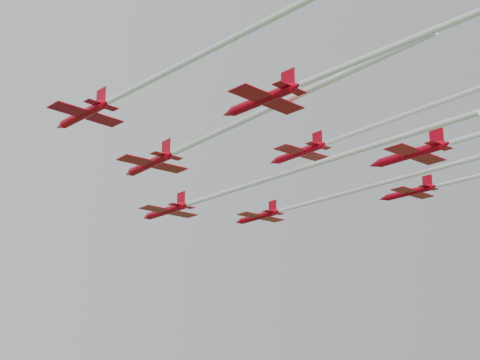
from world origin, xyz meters
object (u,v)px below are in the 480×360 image
jet_row2_left (198,142)px  jet_row4_left (378,53)px  jet_row3_left (197,57)px  jet_lead (225,192)px  jet_row2_right (345,193)px  jet_row3_right (459,180)px  jet_row3_mid (401,116)px  jet_row4_right (480,134)px

jet_row2_left → jet_row4_left: jet_row2_left is taller
jet_row3_left → jet_lead: bearing=43.3°
jet_row2_right → jet_row3_right: bearing=-23.4°
jet_row3_mid → jet_row4_right: size_ratio=1.25×
jet_row3_left → jet_row4_right: jet_row4_right is taller
jet_lead → jet_row2_left: (-11.53, -12.36, 1.70)m
jet_row3_right → jet_row4_left: 47.24m
jet_row3_mid → jet_row4_right: bearing=-13.5°
jet_row2_right → jet_row3_right: 18.83m
jet_row3_left → jet_row3_right: (52.29, 14.32, 0.74)m
jet_row2_right → jet_row3_mid: 19.83m
jet_row2_right → jet_row3_mid: (-7.49, -18.01, 3.57)m
jet_row4_right → jet_row2_right: bearing=94.4°
jet_row3_mid → jet_row4_right: 11.79m
jet_lead → jet_row3_right: bearing=-38.7°
jet_row3_left → jet_row4_left: bearing=-51.7°
jet_lead → jet_row3_left: bearing=-133.7°
jet_row2_right → jet_row4_right: bearing=-84.9°
jet_row3_mid → jet_row3_right: 28.32m
jet_row3_left → jet_row2_left: bearing=49.0°
jet_row4_left → jet_row3_right: bearing=20.5°
jet_row2_right → jet_row3_right: jet_row3_right is taller
jet_row3_right → jet_row2_left: bearing=164.9°
jet_row3_left → jet_row3_mid: jet_row3_mid is taller
jet_row3_mid → jet_row4_left: jet_row3_mid is taller
jet_row3_left → jet_row4_right: (38.74, 0.08, 0.71)m
jet_row3_left → jet_row4_right: bearing=-11.1°
jet_row3_mid → jet_row3_right: size_ratio=1.43×
jet_row3_left → jet_row2_right: bearing=18.3°
jet_row2_left → jet_lead: bearing=41.4°
jet_row2_right → jet_row4_left: bearing=-134.4°
jet_row3_left → jet_row4_right: size_ratio=1.35×
jet_row2_left → jet_row2_right: jet_row2_left is taller
jet_row3_mid → jet_lead: bearing=91.7°
jet_row4_right → jet_row2_left: bearing=137.1°
jet_row4_left → jet_row2_right: bearing=42.0°
jet_lead → jet_row2_left: 16.98m
jet_row2_left → jet_row4_left: size_ratio=0.94×
jet_row2_right → jet_row3_left: (-34.53, -19.52, 2.71)m
jet_row3_mid → jet_row3_right: (25.26, 12.81, -0.11)m
jet_row3_mid → jet_row4_right: jet_row4_right is taller
jet_row2_left → jet_row2_right: (23.38, 0.07, -2.89)m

